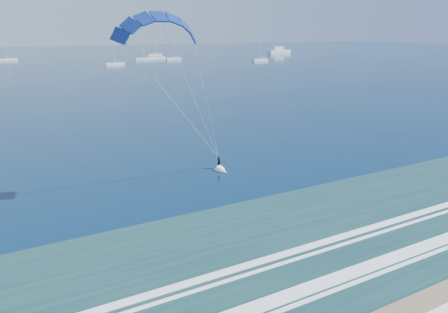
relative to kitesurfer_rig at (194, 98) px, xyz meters
The scene contains 9 objects.
kitesurfer_rig is the anchor object (origin of this frame).
motor_yacht 252.48m from the kitesurfer_rig, 52.91° to the left, with size 16.61×4.43×6.65m.
sailboat_2 210.94m from the kitesurfer_rig, 94.53° to the left, with size 8.82×2.40×11.88m.
sailboat_3 157.30m from the kitesurfer_rig, 79.99° to the left, with size 8.20×2.40×11.45m.
sailboat_4 225.81m from the kitesurfer_rig, 72.83° to the left, with size 8.80×2.40×11.96m.
sailboat_5 195.51m from the kitesurfer_rig, 72.73° to the left, with size 10.05×2.40×13.53m.
sailboat_6 177.93m from the kitesurfer_rig, 55.23° to the left, with size 8.44×2.40×11.48m.
sailboat_7 190.19m from the kitesurfer_rig, 74.77° to the left, with size 9.98×2.40×12.99m.
sailboat_8 187.21m from the kitesurfer_rig, 69.95° to the left, with size 8.29×2.40×11.05m.
Camera 1 is at (-14.66, -11.02, 15.57)m, focal length 32.00 mm.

